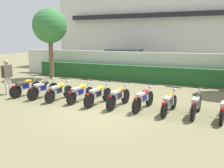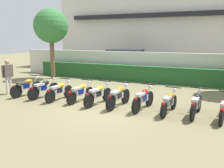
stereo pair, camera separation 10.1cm
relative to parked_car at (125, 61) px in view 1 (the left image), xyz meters
The scene contains 16 objects.
ground 10.54m from the parked_car, 74.67° to the right, with size 60.00×60.00×0.00m, color olive.
building 7.16m from the parked_car, 63.74° to the left, with size 21.47×6.50×8.78m.
compound_wall 3.83m from the parked_car, 43.55° to the right, with size 20.39×0.30×1.87m, color silver.
hedge_row 4.36m from the parked_car, 50.26° to the right, with size 16.31×0.70×1.03m, color #235628.
parked_car is the anchor object (origin of this frame).
tree_near_inspector 6.49m from the parked_car, 128.77° to the right, with size 2.31×2.31×4.74m.
motorcycle_in_row_0 9.55m from the parked_car, 100.09° to the right, with size 0.60×1.85×0.97m.
motorcycle_in_row_1 9.39m from the parked_car, 94.00° to the right, with size 0.60×1.93×0.96m.
motorcycle_in_row_2 9.48m from the parked_car, 88.08° to the right, with size 0.60×1.81×0.95m.
motorcycle_in_row_3 9.42m from the parked_car, 81.79° to the right, with size 0.60×1.82×0.94m.
motorcycle_in_row_4 9.69m from the parked_car, 76.42° to the right, with size 0.60×1.94×0.96m.
motorcycle_in_row_5 9.96m from the parked_car, 71.19° to the right, with size 0.60×1.92×0.98m.
motorcycle_in_row_6 10.30m from the parked_car, 65.65° to the right, with size 0.60×1.87×0.97m.
motorcycle_in_row_7 10.82m from the parked_car, 60.85° to the right, with size 0.60×1.85×0.94m.
motorcycle_in_row_8 11.25m from the parked_car, 56.37° to the right, with size 0.60×1.89×0.98m.
inspector_person 9.90m from the parked_car, 105.89° to the right, with size 0.24×0.70×1.75m.
Camera 1 is at (4.05, -8.27, 2.81)m, focal length 39.15 mm.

